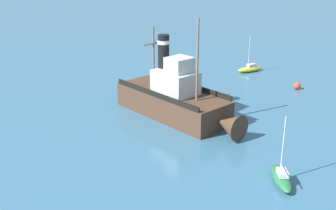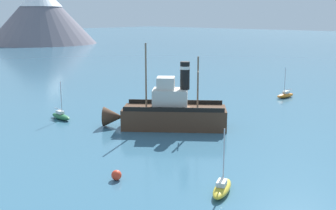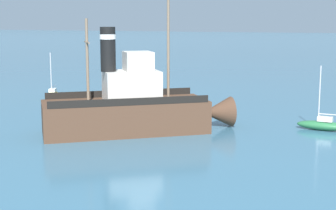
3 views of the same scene
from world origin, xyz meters
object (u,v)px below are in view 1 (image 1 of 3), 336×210
at_px(sailboat_green, 281,177).
at_px(mooring_buoy, 297,86).
at_px(old_tugboat, 176,99).
at_px(sailboat_yellow, 250,69).

height_order(sailboat_green, mooring_buoy, sailboat_green).
height_order(old_tugboat, mooring_buoy, old_tugboat).
bearing_deg(sailboat_green, sailboat_yellow, -99.87).
height_order(sailboat_yellow, mooring_buoy, sailboat_yellow).
distance_m(sailboat_green, sailboat_yellow, 28.72).
distance_m(old_tugboat, sailboat_green, 14.40).
bearing_deg(sailboat_yellow, old_tugboat, 53.97).
bearing_deg(sailboat_green, old_tugboat, -63.99).
distance_m(sailboat_yellow, mooring_buoy, 8.57).
bearing_deg(sailboat_yellow, sailboat_green, 80.13).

